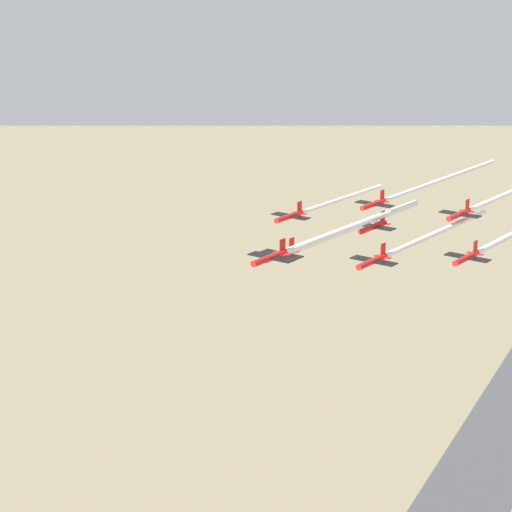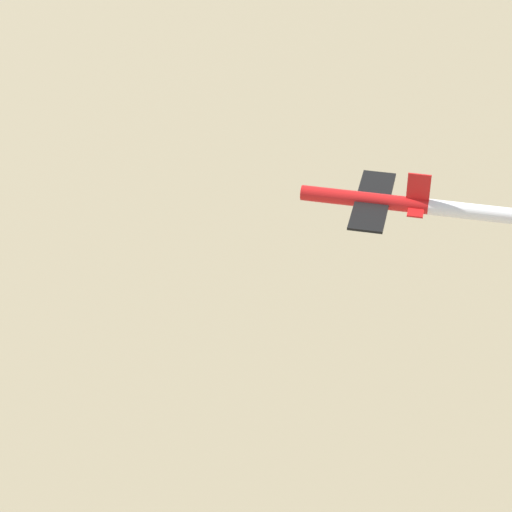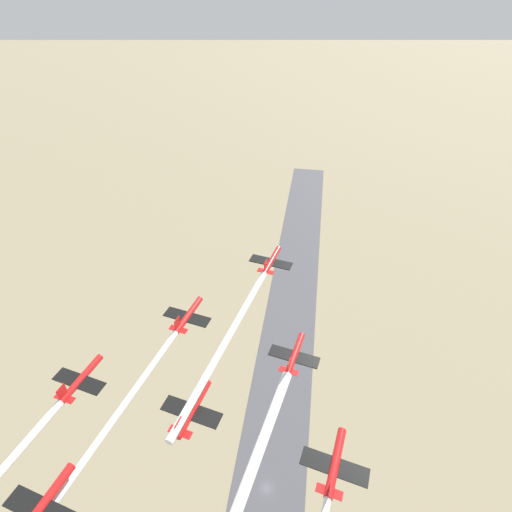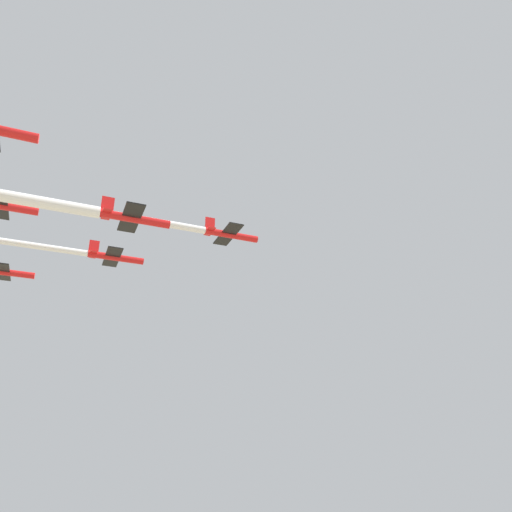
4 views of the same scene
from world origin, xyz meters
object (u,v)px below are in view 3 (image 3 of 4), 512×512
(jet_0, at_px, (271,261))
(jet_1, at_px, (188,316))
(jet_2, at_px, (294,355))
(jet_4, at_px, (192,410))
(jet_7, at_px, (41,507))
(jet_3, at_px, (80,380))
(jet_5, at_px, (335,464))

(jet_0, xyz_separation_m, jet_1, (-15.24, 8.25, -2.53))
(jet_2, relative_size, jet_4, 1.00)
(jet_2, height_order, jet_7, jet_7)
(jet_0, bearing_deg, jet_3, -120.47)
(jet_2, bearing_deg, jet_4, -120.47)
(jet_0, distance_m, jet_3, 34.88)
(jet_0, bearing_deg, jet_2, -59.53)
(jet_0, relative_size, jet_4, 1.00)
(jet_3, bearing_deg, jet_0, 59.53)
(jet_3, relative_size, jet_5, 1.00)
(jet_0, distance_m, jet_7, 45.68)
(jet_0, height_order, jet_1, jet_0)
(jet_4, bearing_deg, jet_1, 120.47)
(jet_4, distance_m, jet_5, 17.59)
(jet_2, bearing_deg, jet_0, 120.47)
(jet_1, bearing_deg, jet_4, -59.53)
(jet_1, relative_size, jet_5, 1.00)
(jet_2, xyz_separation_m, jet_4, (-15.24, 8.25, 3.04))
(jet_2, xyz_separation_m, jet_5, (-14.62, -9.31, 2.23))
(jet_0, height_order, jet_4, jet_0)
(jet_3, bearing_deg, jet_1, 59.53)
(jet_4, height_order, jet_7, jet_7)
(jet_7, bearing_deg, jet_5, 29.54)
(jet_3, xyz_separation_m, jet_7, (-14.62, -9.31, 2.96))
(jet_0, height_order, jet_7, jet_0)
(jet_0, relative_size, jet_3, 1.00)
(jet_3, height_order, jet_4, jet_4)
(jet_1, height_order, jet_5, jet_5)
(jet_4, xyz_separation_m, jet_7, (-15.24, 8.25, 0.54))
(jet_0, distance_m, jet_1, 17.52)
(jet_1, height_order, jet_3, jet_1)
(jet_0, distance_m, jet_2, 17.92)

